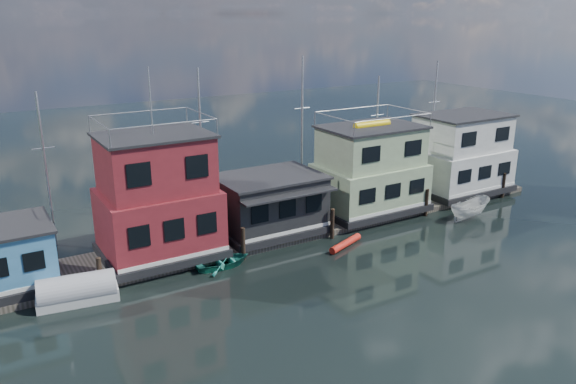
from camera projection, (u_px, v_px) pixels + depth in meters
ground at (384, 304)px, 30.79m from camera, size 160.00×160.00×0.00m
dock at (276, 231)px, 40.53m from camera, size 48.00×5.00×0.40m
houseboat_red at (158, 199)px, 35.18m from camera, size 7.40×5.90×11.86m
houseboat_dark at (269, 203)px, 39.60m from camera, size 7.40×6.10×4.06m
houseboat_green at (370, 170)px, 43.68m from camera, size 8.40×5.90×7.03m
houseboat_white at (461, 155)px, 48.59m from camera, size 8.40×5.90×6.66m
pilings at (292, 233)px, 37.81m from camera, size 42.28×0.28×2.20m
background_masts at (289, 137)px, 46.14m from camera, size 36.40×0.16×12.00m
red_kayak at (345, 244)px, 38.24m from camera, size 3.24×1.63×0.48m
tarp_runabout at (77, 291)px, 30.80m from camera, size 4.45×2.29×1.72m
dinghy_teal at (223, 261)px, 35.23m from camera, size 3.61×2.60×0.74m
motorboat at (470, 209)px, 43.35m from camera, size 4.11×1.73×1.56m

